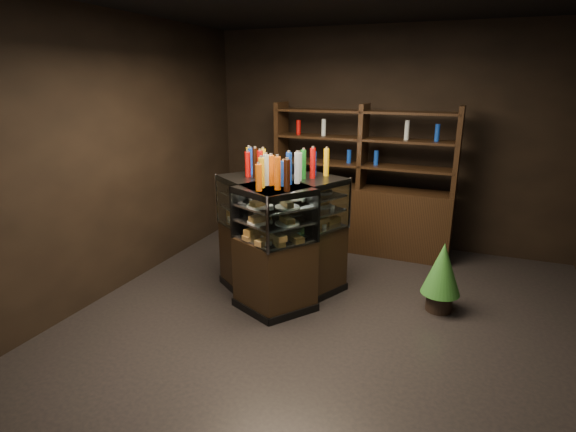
% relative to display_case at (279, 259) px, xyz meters
% --- Properties ---
extents(ground, '(5.00, 5.00, 0.00)m').
position_rel_display_case_xyz_m(ground, '(0.70, -0.30, -0.44)').
color(ground, black).
rests_on(ground, ground).
extents(room_shell, '(5.02, 5.02, 3.01)m').
position_rel_display_case_xyz_m(room_shell, '(0.70, -0.30, 1.50)').
color(room_shell, black).
rests_on(room_shell, ground).
extents(display_case, '(1.46, 1.34, 1.30)m').
position_rel_display_case_xyz_m(display_case, '(0.00, 0.00, 0.00)').
color(display_case, black).
rests_on(display_case, ground).
extents(food_display, '(1.10, 1.08, 0.41)m').
position_rel_display_case_xyz_m(food_display, '(0.00, -0.00, 0.53)').
color(food_display, '#C29645').
rests_on(food_display, display_case).
extents(bottles_top, '(0.94, 0.94, 0.30)m').
position_rel_display_case_xyz_m(bottles_top, '(-0.00, 0.00, 1.00)').
color(bottles_top, '#D8590A').
rests_on(bottles_top, display_case).
extents(potted_conifer, '(0.39, 0.39, 0.84)m').
position_rel_display_case_xyz_m(potted_conifer, '(1.66, 0.33, 0.04)').
color(potted_conifer, black).
rests_on(potted_conifer, ground).
extents(back_shelving, '(2.44, 0.49, 2.00)m').
position_rel_display_case_xyz_m(back_shelving, '(0.48, 1.75, 0.16)').
color(back_shelving, black).
rests_on(back_shelving, ground).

